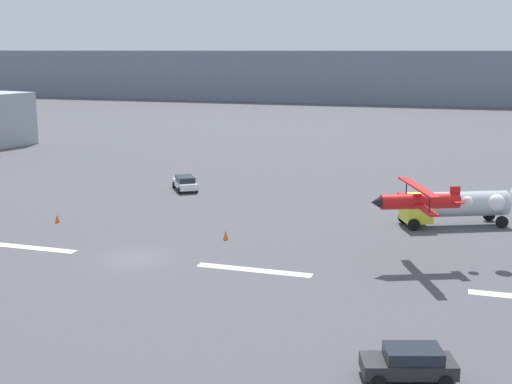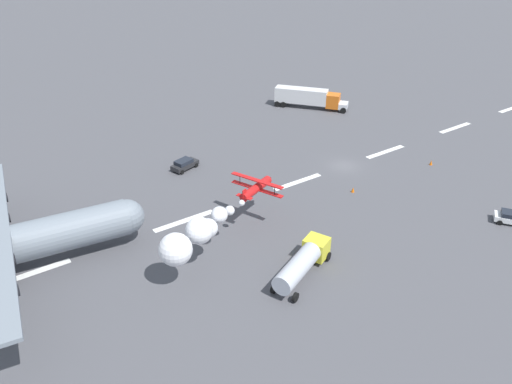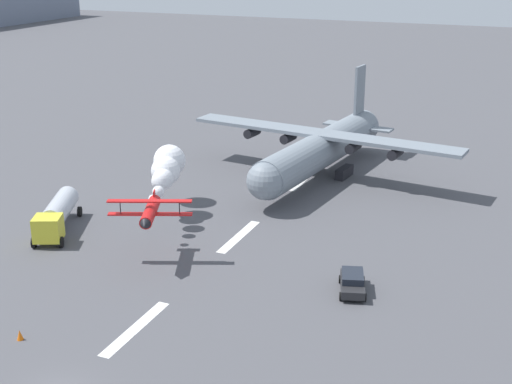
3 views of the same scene
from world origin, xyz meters
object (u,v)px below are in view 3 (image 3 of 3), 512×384
(followme_car_yellow, at_px, (352,282))
(cargo_transport_plane, at_px, (317,150))
(stunt_biplane_red, at_px, (166,171))
(traffic_cone_far, at_px, (20,335))
(fuel_tanker_truck, at_px, (57,214))

(followme_car_yellow, bearing_deg, cargo_transport_plane, 23.89)
(stunt_biplane_red, distance_m, traffic_cone_far, 25.15)
(cargo_transport_plane, bearing_deg, traffic_cone_far, 169.26)
(followme_car_yellow, distance_m, traffic_cone_far, 24.62)
(followme_car_yellow, bearing_deg, stunt_biplane_red, 67.24)
(stunt_biplane_red, relative_size, traffic_cone_far, 24.31)
(followme_car_yellow, xyz_separation_m, traffic_cone_far, (-15.65, 19.00, -0.44))
(stunt_biplane_red, relative_size, fuel_tanker_truck, 2.00)
(cargo_transport_plane, xyz_separation_m, fuel_tanker_truck, (-24.25, 17.54, -1.67))
(followme_car_yellow, height_order, traffic_cone_far, followme_car_yellow)
(fuel_tanker_truck, distance_m, traffic_cone_far, 19.43)
(cargo_transport_plane, height_order, fuel_tanker_truck, cargo_transport_plane)
(cargo_transport_plane, distance_m, traffic_cone_far, 41.83)
(stunt_biplane_red, bearing_deg, traffic_cone_far, -174.10)
(cargo_transport_plane, height_order, followme_car_yellow, cargo_transport_plane)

